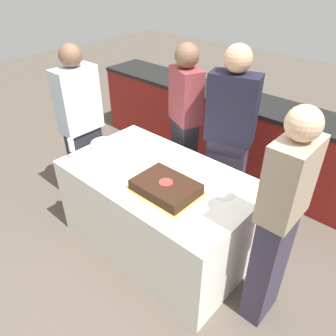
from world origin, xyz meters
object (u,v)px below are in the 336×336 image
at_px(cake, 166,187).
at_px(plate_stack, 104,146).
at_px(wine_glass, 71,146).
at_px(person_cutting_cake, 229,139).
at_px(person_seated_right, 278,225).
at_px(person_seated_left, 82,128).
at_px(person_standing_back, 185,124).

height_order(cake, plate_stack, cake).
height_order(wine_glass, person_cutting_cake, person_cutting_cake).
distance_m(plate_stack, person_seated_right, 1.66).
height_order(person_cutting_cake, person_seated_right, person_cutting_cake).
distance_m(plate_stack, person_seated_left, 0.39).
distance_m(person_seated_left, person_standing_back, 1.00).
bearing_deg(person_cutting_cake, person_seated_right, 123.38).
distance_m(cake, plate_stack, 0.84).
xyz_separation_m(person_seated_right, person_standing_back, (-1.32, 0.69, 0.01)).
height_order(cake, person_seated_right, person_seated_right).
bearing_deg(plate_stack, person_cutting_cake, 41.29).
bearing_deg(person_seated_right, plate_stack, -88.44).
relative_size(cake, person_cutting_cake, 0.29).
bearing_deg(person_seated_left, person_cutting_cake, -60.58).
xyz_separation_m(person_seated_left, person_standing_back, (0.72, 0.69, 0.02)).
distance_m(cake, person_seated_left, 1.24).
xyz_separation_m(person_cutting_cake, person_seated_right, (0.82, -0.69, -0.03)).
height_order(cake, person_standing_back, person_standing_back).
distance_m(cake, person_standing_back, 0.97).
bearing_deg(person_cutting_cake, wine_glass, 31.93).
relative_size(person_seated_left, person_standing_back, 1.00).
bearing_deg(person_seated_right, cake, -80.54).
xyz_separation_m(wine_glass, person_seated_left, (-0.32, 0.33, -0.06)).
height_order(wine_glass, person_seated_left, person_seated_left).
bearing_deg(plate_stack, person_seated_left, 173.38).
height_order(plate_stack, person_cutting_cake, person_cutting_cake).
relative_size(cake, person_standing_back, 0.31).
xyz_separation_m(plate_stack, person_seated_left, (-0.39, 0.05, 0.04)).
height_order(wine_glass, person_standing_back, person_standing_back).
bearing_deg(cake, person_cutting_cake, 90.00).
bearing_deg(person_seated_left, plate_stack, -96.62).
bearing_deg(person_standing_back, person_cutting_cake, -156.58).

